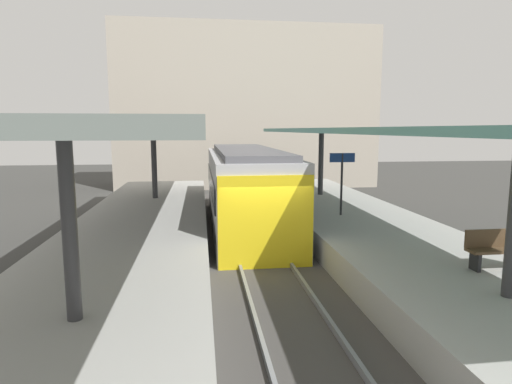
# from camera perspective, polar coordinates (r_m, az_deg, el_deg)

# --- Properties ---
(ground_plane) EXTENTS (80.00, 80.00, 0.00)m
(ground_plane) POSITION_cam_1_polar(r_m,az_deg,el_deg) (12.59, 1.06, -10.40)
(ground_plane) COLOR #383835
(platform_left) EXTENTS (4.40, 28.00, 1.00)m
(platform_left) POSITION_cam_1_polar(r_m,az_deg,el_deg) (12.49, -16.65, -8.51)
(platform_left) COLOR #9E9E99
(platform_left) RESTS_ON ground_plane
(platform_right) EXTENTS (4.40, 28.00, 1.00)m
(platform_right) POSITION_cam_1_polar(r_m,az_deg,el_deg) (13.51, 17.36, -7.27)
(platform_right) COLOR #9E9E99
(platform_right) RESTS_ON ground_plane
(track_ballast) EXTENTS (3.20, 28.00, 0.20)m
(track_ballast) POSITION_cam_1_polar(r_m,az_deg,el_deg) (12.56, 1.06, -9.97)
(track_ballast) COLOR #423F3D
(track_ballast) RESTS_ON ground_plane
(rail_near_side) EXTENTS (0.08, 28.00, 0.14)m
(rail_near_side) POSITION_cam_1_polar(r_m,az_deg,el_deg) (12.43, -2.27, -9.35)
(rail_near_side) COLOR slate
(rail_near_side) RESTS_ON track_ballast
(rail_far_side) EXTENTS (0.08, 28.00, 0.14)m
(rail_far_side) POSITION_cam_1_polar(r_m,az_deg,el_deg) (12.63, 4.34, -9.08)
(rail_far_side) COLOR slate
(rail_far_side) RESTS_ON track_ballast
(commuter_train) EXTENTS (2.78, 10.40, 3.10)m
(commuter_train) POSITION_cam_1_polar(r_m,az_deg,el_deg) (16.86, -1.30, 0.41)
(commuter_train) COLOR #ADADB2
(commuter_train) RESTS_ON track_ballast
(canopy_left) EXTENTS (4.18, 21.00, 3.12)m
(canopy_left) POSITION_cam_1_polar(r_m,az_deg,el_deg) (13.36, -16.31, 7.83)
(canopy_left) COLOR #333335
(canopy_left) RESTS_ON platform_left
(canopy_right) EXTENTS (4.18, 21.00, 3.08)m
(canopy_right) POSITION_cam_1_polar(r_m,az_deg,el_deg) (14.32, 15.62, 7.69)
(canopy_right) COLOR #333335
(canopy_right) RESTS_ON platform_right
(platform_bench) EXTENTS (1.40, 0.41, 0.86)m
(platform_bench) POSITION_cam_1_polar(r_m,az_deg,el_deg) (10.87, 29.27, -6.46)
(platform_bench) COLOR black
(platform_bench) RESTS_ON platform_right
(platform_sign) EXTENTS (0.90, 0.08, 2.21)m
(platform_sign) POSITION_cam_1_polar(r_m,az_deg,el_deg) (15.51, 11.29, 2.90)
(platform_sign) COLOR #262628
(platform_sign) RESTS_ON platform_right
(passenger_near_bench) EXTENTS (0.36, 0.36, 1.75)m
(passenger_near_bench) POSITION_cam_1_polar(r_m,az_deg,el_deg) (18.09, 5.74, 1.49)
(passenger_near_bench) COLOR maroon
(passenger_near_bench) RESTS_ON platform_right
(station_building_backdrop) EXTENTS (18.00, 6.00, 11.00)m
(station_building_backdrop) POSITION_cam_1_polar(r_m,az_deg,el_deg) (32.01, -1.40, 10.89)
(station_building_backdrop) COLOR #A89E8E
(station_building_backdrop) RESTS_ON ground_plane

